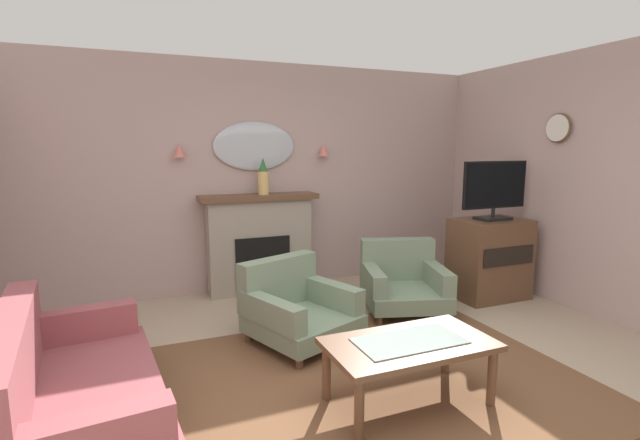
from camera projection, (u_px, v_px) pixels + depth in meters
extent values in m
cube|color=tan|center=(375.00, 404.00, 3.15)|extent=(6.58, 6.49, 0.10)
cube|color=#B29993|center=(263.00, 178.00, 5.48)|extent=(6.58, 0.10, 2.67)
cube|color=brown|center=(361.00, 383.00, 3.32)|extent=(3.20, 2.40, 0.01)
cube|color=gray|center=(260.00, 246.00, 5.37)|extent=(1.20, 0.28, 1.10)
cube|color=black|center=(262.00, 262.00, 5.31)|extent=(0.64, 0.12, 0.60)
cube|color=brown|center=(259.00, 197.00, 5.26)|extent=(1.36, 0.36, 0.06)
cylinder|color=tan|center=(263.00, 183.00, 5.24)|extent=(0.13, 0.13, 0.26)
cone|color=#2D6633|center=(263.00, 165.00, 5.20)|extent=(0.10, 0.10, 0.16)
ellipsoid|color=#B2BCC6|center=(255.00, 146.00, 5.31)|extent=(0.96, 0.06, 0.56)
cone|color=#D17066|center=(179.00, 151.00, 4.95)|extent=(0.14, 0.14, 0.14)
cone|color=#D17066|center=(324.00, 150.00, 5.59)|extent=(0.14, 0.14, 0.14)
cylinder|color=silver|center=(558.00, 128.00, 4.82)|extent=(0.04, 0.28, 0.28)
torus|color=brown|center=(558.00, 128.00, 4.82)|extent=(0.03, 0.31, 0.31)
cube|color=brown|center=(409.00, 344.00, 3.00)|extent=(1.10, 0.60, 0.04)
cube|color=#8C9E99|center=(409.00, 341.00, 3.00)|extent=(0.72, 0.36, 0.01)
cylinder|color=brown|center=(359.00, 410.00, 2.63)|extent=(0.06, 0.06, 0.40)
cylinder|color=brown|center=(492.00, 378.00, 3.00)|extent=(0.06, 0.06, 0.40)
cylinder|color=brown|center=(326.00, 373.00, 3.07)|extent=(0.06, 0.06, 0.40)
cylinder|color=brown|center=(446.00, 349.00, 3.44)|extent=(0.06, 0.06, 0.40)
cube|color=#934C51|center=(87.00, 400.00, 2.76)|extent=(1.00, 1.77, 0.18)
cube|color=#934C51|center=(12.00, 362.00, 2.54)|extent=(0.34, 1.71, 0.48)
cube|color=#934C51|center=(83.00, 324.00, 3.40)|extent=(0.77, 0.23, 0.24)
cylinder|color=brown|center=(135.00, 358.00, 3.61)|extent=(0.07, 0.07, 0.10)
cylinder|color=brown|center=(34.00, 379.00, 3.29)|extent=(0.07, 0.07, 0.10)
cube|color=gray|center=(303.00, 323.00, 3.98)|extent=(1.04, 1.04, 0.16)
cube|color=gray|center=(278.00, 281.00, 4.18)|extent=(0.80, 0.44, 0.45)
cube|color=gray|center=(272.00, 312.00, 3.72)|extent=(0.39, 0.72, 0.22)
cube|color=gray|center=(331.00, 294.00, 4.18)|extent=(0.39, 0.72, 0.22)
cylinder|color=brown|center=(299.00, 363.00, 3.53)|extent=(0.06, 0.06, 0.10)
cylinder|color=brown|center=(358.00, 338.00, 3.99)|extent=(0.06, 0.06, 0.10)
cylinder|color=brown|center=(249.00, 337.00, 4.01)|extent=(0.06, 0.06, 0.10)
cylinder|color=brown|center=(306.00, 317.00, 4.48)|extent=(0.06, 0.06, 0.10)
cube|color=gray|center=(405.00, 295.00, 4.73)|extent=(1.00, 1.00, 0.16)
cube|color=gray|center=(397.00, 259.00, 5.02)|extent=(0.81, 0.39, 0.45)
cube|color=gray|center=(373.00, 278.00, 4.67)|extent=(0.35, 0.73, 0.22)
cube|color=gray|center=(437.00, 277.00, 4.73)|extent=(0.35, 0.73, 0.22)
cylinder|color=brown|center=(379.00, 321.00, 4.39)|extent=(0.06, 0.06, 0.10)
cylinder|color=brown|center=(448.00, 318.00, 4.45)|extent=(0.06, 0.06, 0.10)
cylinder|color=brown|center=(366.00, 298.00, 5.06)|extent=(0.06, 0.06, 0.10)
cylinder|color=brown|center=(426.00, 296.00, 5.12)|extent=(0.06, 0.06, 0.10)
cube|color=brown|center=(489.00, 259.00, 5.18)|extent=(0.80, 0.56, 0.90)
cube|color=black|center=(509.00, 256.00, 4.90)|extent=(0.68, 0.02, 0.20)
cube|color=black|center=(493.00, 218.00, 5.08)|extent=(0.36, 0.24, 0.03)
cylinder|color=black|center=(493.00, 213.00, 5.07)|extent=(0.04, 0.04, 0.10)
cube|color=black|center=(495.00, 185.00, 5.02)|extent=(0.84, 0.04, 0.52)
cube|color=black|center=(496.00, 185.00, 5.01)|extent=(0.80, 0.01, 0.48)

